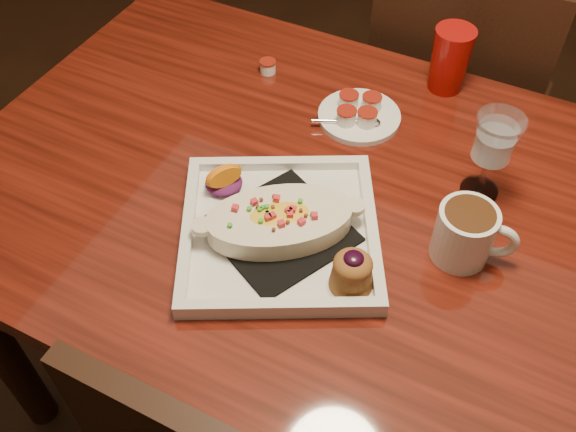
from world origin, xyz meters
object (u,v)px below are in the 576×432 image
at_px(chair_far, 452,108).
at_px(saucer, 358,114).
at_px(table, 364,245).
at_px(plate, 284,229).
at_px(red_tumbler, 450,60).
at_px(goblet, 494,143).
at_px(coffee_mug, 467,233).

bearing_deg(chair_far, saucer, 75.40).
height_order(table, plate, plate).
relative_size(chair_far, red_tumbler, 6.97).
bearing_deg(plate, table, 22.71).
distance_m(chair_far, goblet, 0.64).
bearing_deg(goblet, table, -140.37).
distance_m(table, goblet, 0.29).
height_order(chair_far, saucer, chair_far).
bearing_deg(coffee_mug, chair_far, 93.83).
bearing_deg(saucer, red_tumbler, 55.52).
height_order(coffee_mug, red_tumbler, red_tumbler).
bearing_deg(chair_far, coffee_mug, 104.22).
bearing_deg(plate, saucer, 63.80).
relative_size(table, goblet, 9.09).
bearing_deg(coffee_mug, table, 162.43).
height_order(table, chair_far, chair_far).
bearing_deg(goblet, red_tumbler, 119.56).
relative_size(table, red_tumbler, 11.25).
bearing_deg(goblet, saucer, 162.80).
xyz_separation_m(chair_far, red_tumbler, (0.01, -0.25, 0.31)).
distance_m(coffee_mug, goblet, 0.16).
relative_size(goblet, saucer, 1.03).
relative_size(chair_far, saucer, 5.79).
relative_size(chair_far, plate, 2.18).
height_order(plate, saucer, plate).
bearing_deg(red_tumbler, goblet, -60.44).
distance_m(chair_far, plate, 0.81).
bearing_deg(table, coffee_mug, -7.17).
relative_size(plate, coffee_mug, 3.25).
bearing_deg(saucer, goblet, -17.20).
height_order(chair_far, red_tumbler, chair_far).
distance_m(chair_far, saucer, 0.50).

